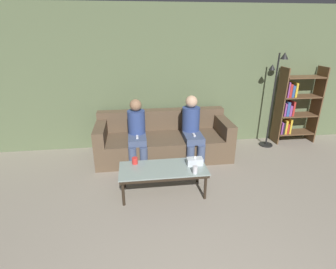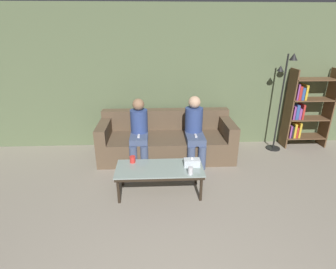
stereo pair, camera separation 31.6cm
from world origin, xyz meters
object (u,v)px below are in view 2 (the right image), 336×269
coffee_table (160,170)px  bookshelf (303,110)px  standing_lamp (283,93)px  seated_person_mid_left (194,128)px  tissue_box (192,162)px  couch (166,140)px  cup_near_left (190,171)px  seated_person_left_end (139,130)px  cup_near_right (133,159)px

coffee_table → bookshelf: (2.78, 1.51, 0.37)m
standing_lamp → seated_person_mid_left: 1.75m
tissue_box → couch: bearing=104.7°
cup_near_left → standing_lamp: bearing=40.2°
bookshelf → seated_person_left_end: bookshelf is taller
coffee_table → standing_lamp: 2.74m
coffee_table → cup_near_right: 0.43m
cup_near_left → cup_near_right: 0.87m
couch → standing_lamp: bearing=4.4°
coffee_table → bookshelf: 3.19m
cup_near_left → seated_person_mid_left: 1.21m
cup_near_left → coffee_table: bearing=154.2°
cup_near_left → standing_lamp: size_ratio=0.06×
cup_near_left → seated_person_left_end: 1.40m
couch → bookshelf: bookshelf is taller
coffee_table → cup_near_right: size_ratio=12.69×
cup_near_right → tissue_box: tissue_box is taller
standing_lamp → seated_person_left_end: (-2.58, -0.37, -0.53)m
couch → coffee_table: (-0.14, -1.21, 0.07)m
coffee_table → standing_lamp: (2.25, 1.37, 0.74)m
standing_lamp → seated_person_mid_left: bearing=-166.9°
seated_person_mid_left → cup_near_left: bearing=-100.3°
bookshelf → seated_person_mid_left: 2.23m
tissue_box → standing_lamp: size_ratio=0.12×
cup_near_left → bookshelf: bookshelf is taller
couch → bookshelf: (2.63, 0.30, 0.44)m
standing_lamp → cup_near_left: bearing=-139.8°
seated_person_left_end → seated_person_mid_left: (0.95, -0.01, 0.02)m
seated_person_mid_left → couch: bearing=155.2°
tissue_box → coffee_table: bearing=-175.5°
bookshelf → tissue_box: bearing=-147.6°
cup_near_left → couch: bearing=100.4°
seated_person_left_end → seated_person_mid_left: bearing=-0.5°
coffee_table → tissue_box: tissue_box is taller
cup_near_left → tissue_box: size_ratio=0.48×
cup_near_right → seated_person_left_end: (0.05, 0.82, 0.13)m
standing_lamp → couch: bearing=-175.6°
couch → cup_near_left: (0.26, -1.40, 0.17)m
coffee_table → tissue_box: (0.45, 0.04, 0.09)m
cup_near_left → standing_lamp: 2.51m
bookshelf → standing_lamp: size_ratio=0.84×
cup_near_right → seated_person_mid_left: (1.00, 0.82, 0.14)m
couch → coffee_table: bearing=-96.8°
tissue_box → seated_person_left_end: 1.24m
couch → cup_near_right: couch is taller
cup_near_right → tissue_box: 0.84m
coffee_table → cup_near_left: size_ratio=11.35×
cup_near_right → bookshelf: (3.16, 1.34, 0.28)m
coffee_table → seated_person_mid_left: 1.19m
couch → seated_person_mid_left: seated_person_mid_left is taller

